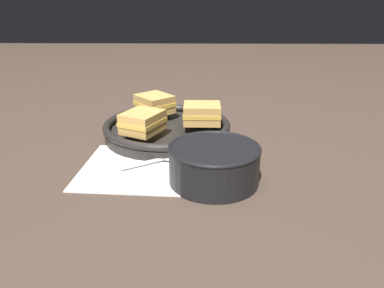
{
  "coord_description": "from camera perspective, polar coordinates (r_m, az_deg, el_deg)",
  "views": [
    {
      "loc": [
        0.02,
        -0.73,
        0.34
      ],
      "look_at": [
        0.01,
        -0.0,
        0.04
      ],
      "focal_mm": 35.0,
      "sensor_mm": 36.0,
      "label": 1
    }
  ],
  "objects": [
    {
      "name": "ground_plane",
      "position": [
        0.81,
        -0.81,
        -2.57
      ],
      "size": [
        4.0,
        4.0,
        0.0
      ],
      "primitive_type": "plane",
      "color": "#47382D"
    },
    {
      "name": "napkin",
      "position": [
        0.78,
        -7.03,
        -3.57
      ],
      "size": [
        0.27,
        0.24,
        0.0
      ],
      "color": "white",
      "rests_on": "ground_plane"
    },
    {
      "name": "soup_bowl",
      "position": [
        0.7,
        3.38,
        -2.74
      ],
      "size": [
        0.17,
        0.17,
        0.07
      ],
      "color": "black",
      "rests_on": "ground_plane"
    },
    {
      "name": "spoon",
      "position": [
        0.8,
        -4.13,
        -2.18
      ],
      "size": [
        0.13,
        0.09,
        0.01
      ],
      "rotation": [
        0.0,
        0.0,
        0.55
      ],
      "color": "silver",
      "rests_on": "napkin"
    },
    {
      "name": "skillet",
      "position": [
        0.93,
        -3.87,
        2.29
      ],
      "size": [
        0.31,
        0.43,
        0.04
      ],
      "color": "black",
      "rests_on": "ground_plane"
    },
    {
      "name": "sandwich_near_left",
      "position": [
        0.91,
        1.53,
        4.67
      ],
      "size": [
        0.09,
        0.08,
        0.05
      ],
      "rotation": [
        0.0,
        0.0,
        7.85
      ],
      "color": "tan",
      "rests_on": "skillet"
    },
    {
      "name": "sandwich_near_right",
      "position": [
        1.0,
        -5.72,
        6.14
      ],
      "size": [
        0.12,
        0.12,
        0.05
      ],
      "rotation": [
        0.0,
        0.0,
        10.15
      ],
      "color": "tan",
      "rests_on": "skillet"
    },
    {
      "name": "sandwich_far_left",
      "position": [
        0.86,
        -7.53,
        3.37
      ],
      "size": [
        0.11,
        0.12,
        0.05
      ],
      "rotation": [
        0.0,
        0.0,
        12.11
      ],
      "color": "tan",
      "rests_on": "skillet"
    }
  ]
}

